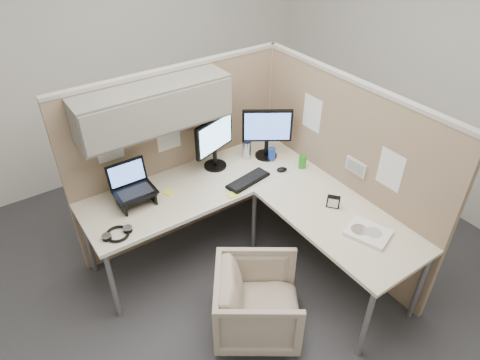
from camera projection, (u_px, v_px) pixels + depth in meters
ground at (247, 277)px, 3.70m from camera, size 4.50×4.50×0.00m
partition_back at (169, 134)px, 3.52m from camera, size 2.00×0.36×1.63m
partition_right at (340, 170)px, 3.59m from camera, size 0.07×2.03×1.63m
desk at (251, 203)px, 3.44m from camera, size 2.00×1.98×0.73m
office_chair at (258, 300)px, 3.12m from camera, size 0.81×0.82×0.63m
monitor_left at (214, 139)px, 3.63m from camera, size 0.43×0.20×0.47m
monitor_right at (267, 130)px, 3.77m from camera, size 0.39×0.27×0.47m
laptop_station at (133, 190)px, 3.31m from camera, size 0.31×0.27×0.32m
keyboard at (248, 180)px, 3.60m from camera, size 0.42×0.20×0.02m
mouse at (282, 169)px, 3.72m from camera, size 0.11×0.09×0.03m
travel_mug at (247, 149)px, 3.86m from camera, size 0.08×0.08×0.18m
soda_can_green at (302, 162)px, 3.74m from camera, size 0.07×0.07×0.12m
soda_can_silver at (272, 154)px, 3.85m from camera, size 0.07×0.07×0.12m
sticky_note_b at (232, 195)px, 3.45m from camera, size 0.08×0.08×0.01m
sticky_note_c at (168, 192)px, 3.48m from camera, size 0.10×0.10×0.01m
headphones at (117, 234)px, 3.06m from camera, size 0.22×0.18×0.03m
paper_stack at (368, 233)px, 3.07m from camera, size 0.32×0.36×0.03m
desk_clock at (333, 202)px, 3.30m from camera, size 0.09×0.10×0.10m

